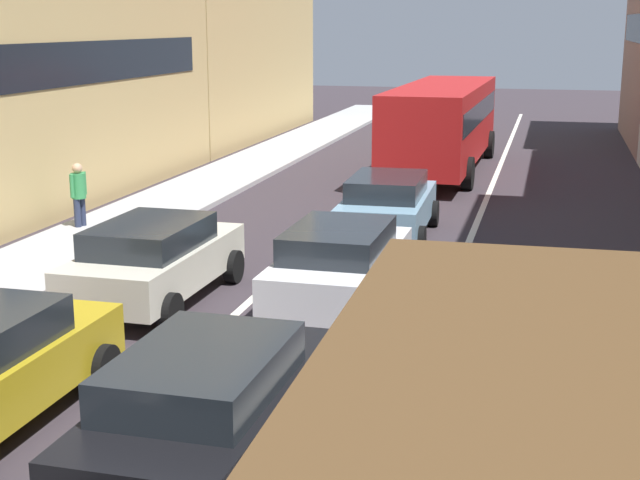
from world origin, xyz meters
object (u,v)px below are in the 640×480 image
pedestrian_near_kerb (79,193)px  sedan_centre_lane_second (209,405)px  coupe_centre_lane_fourth (388,204)px  bus_mid_queue_primary (442,119)px  hatchback_centre_lane_third (340,264)px  sedan_right_lane_behind_truck (543,364)px  sedan_left_lane_third (154,259)px

pedestrian_near_kerb → sedan_centre_lane_second: bearing=136.3°
sedan_centre_lane_second → coupe_centre_lane_fourth: 11.68m
coupe_centre_lane_fourth → bus_mid_queue_primary: bearing=-1.8°
sedan_centre_lane_second → hatchback_centre_lane_third: (0.03, 6.24, 0.00)m
sedan_centre_lane_second → sedan_right_lane_behind_truck: same height
sedan_left_lane_third → sedan_right_lane_behind_truck: size_ratio=0.99×
coupe_centre_lane_fourth → bus_mid_queue_primary: (0.04, 9.98, 0.96)m
sedan_right_lane_behind_truck → pedestrian_near_kerb: pedestrian_near_kerb is taller
hatchback_centre_lane_third → sedan_right_lane_behind_truck: size_ratio=0.98×
coupe_centre_lane_fourth → pedestrian_near_kerb: bearing=97.6°
sedan_centre_lane_second → sedan_left_lane_third: same height
sedan_centre_lane_second → bus_mid_queue_primary: size_ratio=0.41×
sedan_centre_lane_second → sedan_right_lane_behind_truck: 4.14m
coupe_centre_lane_fourth → sedan_right_lane_behind_truck: same height
hatchback_centre_lane_third → sedan_left_lane_third: same height
sedan_left_lane_third → coupe_centre_lane_fourth: (3.15, 5.92, 0.00)m
sedan_left_lane_third → bus_mid_queue_primary: size_ratio=0.41×
bus_mid_queue_primary → pedestrian_near_kerb: bus_mid_queue_primary is taller
sedan_right_lane_behind_truck → pedestrian_near_kerb: 13.72m
coupe_centre_lane_fourth → sedan_right_lane_behind_truck: (3.64, -9.52, 0.00)m
coupe_centre_lane_fourth → bus_mid_queue_primary: bus_mid_queue_primary is taller
sedan_centre_lane_second → bus_mid_queue_primary: (-0.07, 21.66, 0.96)m
sedan_left_lane_third → pedestrian_near_kerb: size_ratio=2.61×
sedan_centre_lane_second → pedestrian_near_kerb: 12.83m
sedan_centre_lane_second → sedan_right_lane_behind_truck: size_ratio=0.99×
hatchback_centre_lane_third → pedestrian_near_kerb: size_ratio=2.60×
coupe_centre_lane_fourth → hatchback_centre_lane_third: bearing=179.9°
sedan_centre_lane_second → coupe_centre_lane_fourth: same height
sedan_right_lane_behind_truck → bus_mid_queue_primary: 19.85m
sedan_left_lane_third → bus_mid_queue_primary: 16.24m
hatchback_centre_lane_third → pedestrian_near_kerb: (-7.37, 4.27, 0.15)m
sedan_centre_lane_second → sedan_left_lane_third: bearing=30.3°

